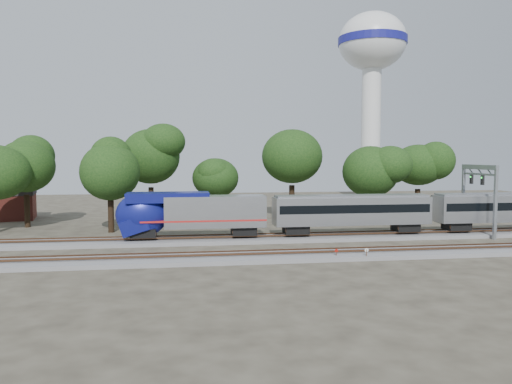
{
  "coord_description": "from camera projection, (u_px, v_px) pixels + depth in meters",
  "views": [
    {
      "loc": [
        -7.83,
        -49.32,
        9.55
      ],
      "look_at": [
        0.14,
        5.0,
        5.59
      ],
      "focal_mm": 35.0,
      "sensor_mm": 36.0,
      "label": 1
    }
  ],
  "objects": [
    {
      "name": "track_far",
      "position": [
        254.0,
        239.0,
        56.39
      ],
      "size": [
        160.0,
        5.0,
        0.73
      ],
      "color": "slate",
      "rests_on": "ground"
    },
    {
      "name": "switch_lever",
      "position": [
        341.0,
        258.0,
        46.02
      ],
      "size": [
        0.58,
        0.48,
        0.3
      ],
      "primitive_type": "cube",
      "rotation": [
        0.0,
        0.0,
        0.43
      ],
      "color": "#512D19",
      "rests_on": "ground"
    },
    {
      "name": "tree_1",
      "position": [
        26.0,
        166.0,
        66.45
      ],
      "size": [
        8.33,
        8.33,
        11.75
      ],
      "color": "black",
      "rests_on": "ground"
    },
    {
      "name": "ground",
      "position": [
        262.0,
        251.0,
        50.49
      ],
      "size": [
        160.0,
        160.0,
        0.0
      ],
      "primitive_type": "plane",
      "color": "#383328",
      "rests_on": "ground"
    },
    {
      "name": "tree_4",
      "position": [
        216.0,
        178.0,
        70.06
      ],
      "size": [
        6.6,
        6.6,
        9.3
      ],
      "color": "black",
      "rests_on": "ground"
    },
    {
      "name": "brick_building",
      "position": [
        1.0,
        204.0,
        74.75
      ],
      "size": [
        10.62,
        8.39,
        4.57
      ],
      "rotation": [
        0.0,
        0.0,
        0.19
      ],
      "color": "maroon",
      "rests_on": "ground"
    },
    {
      "name": "tree_7",
      "position": [
        418.0,
        165.0,
        77.68
      ],
      "size": [
        8.31,
        8.31,
        11.71
      ],
      "color": "black",
      "rests_on": "ground"
    },
    {
      "name": "signal_gantry",
      "position": [
        479.0,
        184.0,
        59.93
      ],
      "size": [
        0.59,
        7.01,
        8.52
      ],
      "color": "gray",
      "rests_on": "ground"
    },
    {
      "name": "track_near",
      "position": [
        269.0,
        256.0,
        46.53
      ],
      "size": [
        160.0,
        5.0,
        0.73
      ],
      "color": "slate",
      "rests_on": "ground"
    },
    {
      "name": "tree_5",
      "position": [
        292.0,
        156.0,
        75.62
      ],
      "size": [
        9.66,
        9.66,
        13.62
      ],
      "color": "black",
      "rests_on": "ground"
    },
    {
      "name": "switch_stand_red",
      "position": [
        336.0,
        253.0,
        45.91
      ],
      "size": [
        0.32,
        0.1,
        1.02
      ],
      "rotation": [
        0.0,
        0.0,
        0.23
      ],
      "color": "#512D19",
      "rests_on": "ground"
    },
    {
      "name": "tree_2",
      "position": [
        110.0,
        172.0,
        62.05
      ],
      "size": [
        7.72,
        7.72,
        10.88
      ],
      "color": "black",
      "rests_on": "ground"
    },
    {
      "name": "switch_stand_white",
      "position": [
        367.0,
        253.0,
        45.68
      ],
      "size": [
        0.36,
        0.07,
        1.14
      ],
      "rotation": [
        0.0,
        0.0,
        -0.06
      ],
      "color": "#512D19",
      "rests_on": "ground"
    },
    {
      "name": "water_tower",
      "position": [
        372.0,
        62.0,
        104.98
      ],
      "size": [
        14.32,
        14.32,
        39.65
      ],
      "color": "silver",
      "rests_on": "ground"
    },
    {
      "name": "tree_6",
      "position": [
        370.0,
        172.0,
        71.61
      ],
      "size": [
        7.44,
        7.44,
        10.49
      ],
      "color": "black",
      "rests_on": "ground"
    },
    {
      "name": "tree_3",
      "position": [
        151.0,
        157.0,
        70.77
      ],
      "size": [
        9.64,
        9.64,
        13.59
      ],
      "color": "black",
      "rests_on": "ground"
    }
  ]
}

